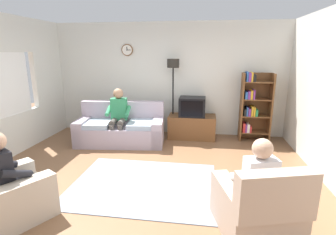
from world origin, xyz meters
The scene contains 13 objects.
ground_plane centered at (0.00, 0.00, 0.00)m, with size 12.00×12.00×0.00m, color brown.
back_wall_assembly centered at (0.00, 2.66, 1.35)m, with size 6.20×0.17×2.70m.
couch centered at (-0.94, 1.66, 0.31)m, with size 1.98×1.08×0.90m.
tv_stand centered at (0.62, 2.25, 0.27)m, with size 1.10×0.56×0.55m.
tv centered at (0.62, 2.23, 0.77)m, with size 0.60×0.49×0.44m.
bookshelf centered at (2.01, 2.32, 0.81)m, with size 0.68×0.36×1.58m.
floor_lamp centered at (0.15, 2.35, 1.45)m, with size 0.28×0.28×1.85m.
armchair_near_window centered at (-1.44, -1.20, 0.29)m, with size 1.14×1.17×0.90m.
armchair_near_bookshelf centered at (1.53, -0.98, 0.29)m, with size 1.01×1.06×0.90m.
area_rug centered at (0.01, -0.13, 0.01)m, with size 2.20×1.70×0.01m, color slate.
person_on_couch centered at (-0.95, 1.55, 0.70)m, with size 0.54×0.57×1.24m.
person_in_left_armchair centered at (-1.39, -1.12, 0.60)m, with size 0.61×0.63×1.12m.
person_in_right_armchair centered at (1.50, -0.90, 0.60)m, with size 0.58×0.60×1.12m.
Camera 1 is at (0.91, -3.62, 2.00)m, focal length 27.29 mm.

